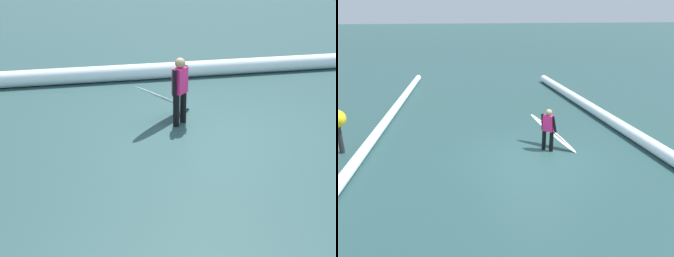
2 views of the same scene
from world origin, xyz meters
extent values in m
plane|color=#254646|center=(0.00, 0.00, 0.00)|extent=(197.04, 197.04, 0.00)
cylinder|color=black|center=(0.77, -0.54, 0.35)|extent=(0.14, 0.14, 0.71)
cylinder|color=black|center=(0.59, -0.75, 0.35)|extent=(0.14, 0.14, 0.71)
cube|color=#D82672|center=(0.68, -0.65, 0.98)|extent=(0.37, 0.39, 0.55)
sphere|color=#94855E|center=(0.68, -0.65, 1.36)|extent=(0.22, 0.22, 0.22)
cylinder|color=black|center=(0.82, -0.48, 0.98)|extent=(0.09, 0.13, 0.58)
cylinder|color=black|center=(0.54, -0.81, 0.98)|extent=(0.09, 0.20, 0.58)
ellipsoid|color=white|center=(0.99, -0.91, 0.51)|extent=(1.55, 1.53, 1.06)
ellipsoid|color=black|center=(0.99, -0.91, 0.51)|extent=(1.15, 1.13, 0.86)
cylinder|color=white|center=(2.84, -3.93, 0.22)|extent=(18.03, 1.77, 0.44)
camera|label=1|loc=(2.27, 9.53, 4.13)|focal=54.64mm
camera|label=2|loc=(-9.80, 2.26, 4.65)|focal=36.35mm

